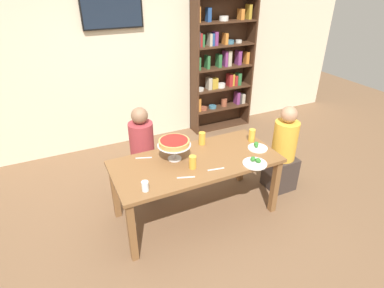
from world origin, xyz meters
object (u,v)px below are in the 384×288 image
at_px(dining_table, 196,167).
at_px(bookshelf, 221,66).
at_px(beer_glass_amber_spare, 193,162).
at_px(cutlery_knife_near, 216,169).
at_px(television, 112,10).
at_px(beer_glass_amber_tall, 252,135).
at_px(salad_plate_far_diner, 257,147).
at_px(cutlery_fork_near, 186,177).
at_px(deep_dish_pizza_stand, 174,143).
at_px(water_glass_clear_near, 145,186).
at_px(salad_plate_near_diner, 255,162).
at_px(beer_glass_amber_short, 202,138).
at_px(diner_head_east, 282,155).
at_px(cutlery_fork_far, 144,158).
at_px(diner_far_left, 143,156).

distance_m(dining_table, bookshelf, 2.53).
distance_m(beer_glass_amber_spare, cutlery_knife_near, 0.25).
distance_m(television, beer_glass_amber_tall, 2.59).
xyz_separation_m(salad_plate_far_diner, cutlery_fork_near, (-0.99, -0.18, -0.01)).
xyz_separation_m(dining_table, deep_dish_pizza_stand, (-0.20, 0.12, 0.28)).
bearing_deg(beer_glass_amber_spare, television, 94.55).
xyz_separation_m(deep_dish_pizza_stand, water_glass_clear_near, (-0.46, -0.40, -0.14)).
xyz_separation_m(beer_glass_amber_tall, beer_glass_amber_spare, (-0.90, -0.24, -0.01)).
distance_m(salad_plate_near_diner, beer_glass_amber_tall, 0.52).
distance_m(bookshelf, beer_glass_amber_short, 2.14).
bearing_deg(diner_head_east, water_glass_clear_near, 8.57).
bearing_deg(cutlery_fork_far, bookshelf, -119.13).
bearing_deg(cutlery_fork_near, diner_far_left, 117.64).
bearing_deg(water_glass_clear_near, beer_glass_amber_tall, 15.05).
xyz_separation_m(television, water_glass_clear_near, (-0.39, -2.39, -1.28)).
height_order(dining_table, television, television).
relative_size(beer_glass_amber_short, cutlery_knife_near, 0.84).
bearing_deg(deep_dish_pizza_stand, diner_head_east, -4.73).
relative_size(diner_far_left, beer_glass_amber_spare, 8.18).
bearing_deg(water_glass_clear_near, beer_glass_amber_short, 33.10).
relative_size(bookshelf, deep_dish_pizza_stand, 6.12).
distance_m(deep_dish_pizza_stand, water_glass_clear_near, 0.63).
height_order(dining_table, diner_far_left, diner_far_left).
relative_size(beer_glass_amber_spare, water_glass_clear_near, 1.43).
bearing_deg(beer_glass_amber_spare, cutlery_fork_far, 134.48).
bearing_deg(bookshelf, water_glass_clear_near, -132.85).
bearing_deg(cutlery_fork_far, cutlery_fork_near, 135.86).
distance_m(bookshelf, salad_plate_far_diner, 2.23).
bearing_deg(diner_far_left, beer_glass_amber_short, 54.60).
bearing_deg(water_glass_clear_near, diner_far_left, 74.78).
xyz_separation_m(beer_glass_amber_tall, cutlery_knife_near, (-0.69, -0.36, -0.07)).
height_order(television, beer_glass_amber_spare, television).
bearing_deg(beer_glass_amber_short, water_glass_clear_near, -146.90).
bearing_deg(diner_far_left, cutlery_knife_near, 26.74).
distance_m(salad_plate_far_diner, beer_glass_amber_tall, 0.20).
bearing_deg(beer_glass_amber_tall, dining_table, -172.12).
bearing_deg(bookshelf, beer_glass_amber_spare, -126.21).
xyz_separation_m(dining_table, beer_glass_amber_short, (0.22, 0.30, 0.16)).
xyz_separation_m(deep_dish_pizza_stand, salad_plate_near_diner, (0.74, -0.46, -0.18)).
height_order(deep_dish_pizza_stand, beer_glass_amber_tall, deep_dish_pizza_stand).
distance_m(dining_table, water_glass_clear_near, 0.73).
xyz_separation_m(salad_plate_near_diner, salad_plate_far_diner, (0.22, 0.27, -0.00)).
height_order(salad_plate_far_diner, beer_glass_amber_spare, beer_glass_amber_spare).
height_order(salad_plate_near_diner, water_glass_clear_near, water_glass_clear_near).
bearing_deg(beer_glass_amber_spare, dining_table, 51.46).
bearing_deg(cutlery_knife_near, deep_dish_pizza_stand, 138.95).
bearing_deg(beer_glass_amber_short, diner_head_east, -16.16).
bearing_deg(salad_plate_far_diner, cutlery_knife_near, -164.40).
bearing_deg(beer_glass_amber_tall, salad_plate_near_diner, -120.48).
height_order(deep_dish_pizza_stand, water_glass_clear_near, deep_dish_pizza_stand).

